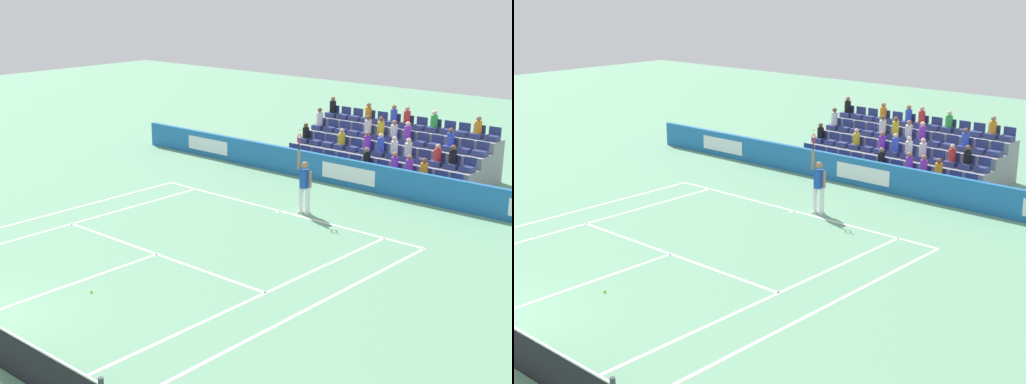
{
  "view_description": "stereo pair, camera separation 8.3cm",
  "coord_description": "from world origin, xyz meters",
  "views": [
    {
      "loc": [
        -15.5,
        6.78,
        7.65
      ],
      "look_at": [
        -0.38,
        -10.24,
        1.1
      ],
      "focal_mm": 52.81,
      "sensor_mm": 36.0,
      "label": 1
    },
    {
      "loc": [
        -15.57,
        6.73,
        7.65
      ],
      "look_at": [
        -0.38,
        -10.24,
        1.1
      ],
      "focal_mm": 52.81,
      "sensor_mm": 36.0,
      "label": 2
    }
  ],
  "objects": [
    {
      "name": "line_baseline",
      "position": [
        0.0,
        -11.89,
        0.0
      ],
      "size": [
        10.97,
        0.1,
        0.01
      ],
      "primitive_type": "cube",
      "color": "white",
      "rests_on": "ground"
    },
    {
      "name": "line_service",
      "position": [
        0.0,
        -6.4,
        0.0
      ],
      "size": [
        8.23,
        0.1,
        0.01
      ],
      "primitive_type": "cube",
      "color": "white",
      "rests_on": "ground"
    },
    {
      "name": "line_centre_service",
      "position": [
        0.0,
        -3.2,
        0.0
      ],
      "size": [
        0.1,
        6.4,
        0.01
      ],
      "primitive_type": "cube",
      "color": "white",
      "rests_on": "ground"
    },
    {
      "name": "line_singles_sideline_left",
      "position": [
        4.12,
        -5.95,
        0.0
      ],
      "size": [
        0.1,
        11.89,
        0.01
      ],
      "primitive_type": "cube",
      "color": "white",
      "rests_on": "ground"
    },
    {
      "name": "line_singles_sideline_right",
      "position": [
        -4.12,
        -5.95,
        0.0
      ],
      "size": [
        0.1,
        11.89,
        0.01
      ],
      "primitive_type": "cube",
      "color": "white",
      "rests_on": "ground"
    },
    {
      "name": "line_doubles_sideline_left",
      "position": [
        5.49,
        -5.95,
        0.0
      ],
      "size": [
        0.1,
        11.89,
        0.01
      ],
      "primitive_type": "cube",
      "color": "white",
      "rests_on": "ground"
    },
    {
      "name": "line_doubles_sideline_right",
      "position": [
        -5.49,
        -5.95,
        0.0
      ],
      "size": [
        0.1,
        11.89,
        0.01
      ],
      "primitive_type": "cube",
      "color": "white",
      "rests_on": "ground"
    },
    {
      "name": "line_centre_mark",
      "position": [
        0.0,
        -11.79,
        0.0
      ],
      "size": [
        0.1,
        0.2,
        0.01
      ],
      "primitive_type": "cube",
      "color": "white",
      "rests_on": "ground"
    },
    {
      "name": "sponsor_barrier",
      "position": [
        0.0,
        -15.96,
        0.53
      ],
      "size": [
        22.32,
        0.22,
        1.06
      ],
      "color": "#1E66AD",
      "rests_on": "ground"
    },
    {
      "name": "tennis_player",
      "position": [
        -0.75,
        -12.24,
        0.99
      ],
      "size": [
        0.54,
        0.41,
        2.85
      ],
      "color": "white",
      "rests_on": "ground"
    },
    {
      "name": "stadium_stand",
      "position": [
        -0.0,
        -18.89,
        0.7
      ],
      "size": [
        8.06,
        3.8,
        2.58
      ],
      "color": "gray",
      "rests_on": "ground"
    },
    {
      "name": "loose_tennis_ball",
      "position": [
        -0.82,
        -3.51,
        0.03
      ],
      "size": [
        0.07,
        0.07,
        0.07
      ],
      "primitive_type": "sphere",
      "color": "#D1E533",
      "rests_on": "ground"
    }
  ]
}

